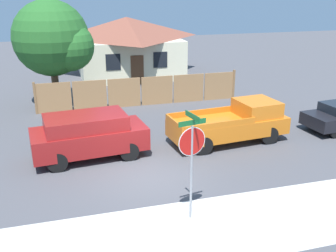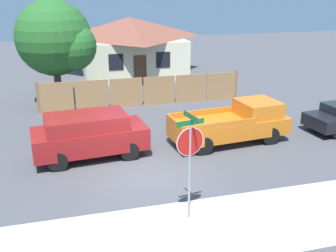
% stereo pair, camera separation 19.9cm
% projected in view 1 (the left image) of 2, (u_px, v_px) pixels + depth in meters
% --- Properties ---
extents(ground_plane, '(80.00, 80.00, 0.00)m').
position_uv_depth(ground_plane, '(148.00, 177.00, 14.19)').
color(ground_plane, '#47474C').
extents(sidewalk_strip, '(36.00, 3.20, 0.01)m').
position_uv_depth(sidewalk_strip, '(178.00, 234.00, 10.93)').
color(sidewalk_strip, beige).
rests_on(sidewalk_strip, ground).
extents(wooden_fence, '(11.59, 0.12, 1.74)m').
position_uv_depth(wooden_fence, '(141.00, 92.00, 22.34)').
color(wooden_fence, '#997047').
rests_on(wooden_fence, ground).
extents(house, '(7.94, 8.04, 4.30)m').
position_uv_depth(house, '(127.00, 45.00, 30.17)').
color(house, beige).
rests_on(house, ground).
extents(oak_tree, '(4.36, 4.16, 5.88)m').
position_uv_depth(oak_tree, '(55.00, 40.00, 21.50)').
color(oak_tree, brown).
rests_on(oak_tree, ground).
extents(red_suv, '(4.60, 2.36, 1.79)m').
position_uv_depth(red_suv, '(89.00, 135.00, 15.48)').
color(red_suv, maroon).
rests_on(red_suv, ground).
extents(orange_pickup, '(5.30, 2.38, 1.75)m').
position_uv_depth(orange_pickup, '(233.00, 123.00, 17.15)').
color(orange_pickup, orange).
rests_on(orange_pickup, ground).
extents(stop_sign, '(0.84, 0.76, 3.25)m').
position_uv_depth(stop_sign, '(192.00, 149.00, 10.96)').
color(stop_sign, gray).
rests_on(stop_sign, ground).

